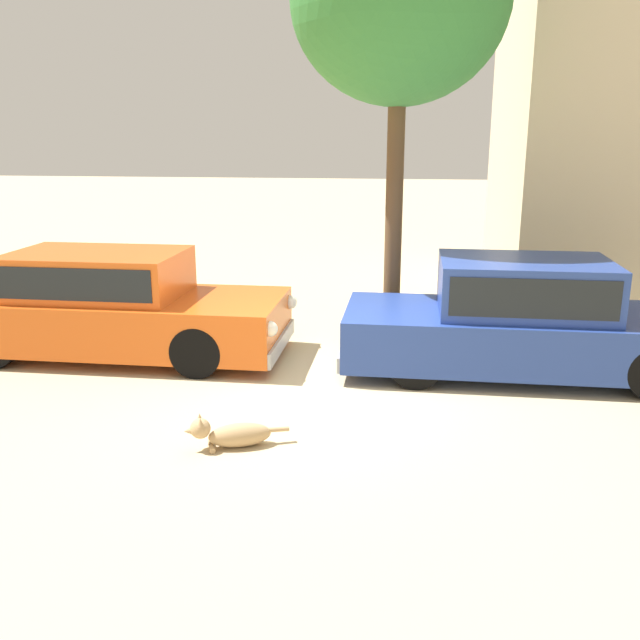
% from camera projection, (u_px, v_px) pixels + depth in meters
% --- Properties ---
extents(ground_plane, '(80.00, 80.00, 0.00)m').
position_uv_depth(ground_plane, '(315.00, 398.00, 8.04)').
color(ground_plane, tan).
extents(parked_sedan_nearest, '(4.78, 1.79, 1.44)m').
position_uv_depth(parked_sedan_nearest, '(110.00, 303.00, 9.50)').
color(parked_sedan_nearest, '#D15619').
rests_on(parked_sedan_nearest, ground_plane).
extents(parked_sedan_second, '(4.72, 1.72, 1.48)m').
position_uv_depth(parked_sedan_second, '(524.00, 318.00, 8.74)').
color(parked_sedan_second, navy).
rests_on(parked_sedan_second, ground_plane).
extents(stray_dog_spotted, '(1.00, 0.46, 0.36)m').
position_uv_depth(stray_dog_spotted, '(231.00, 434.00, 6.76)').
color(stray_dog_spotted, tan).
rests_on(stray_dog_spotted, ground_plane).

